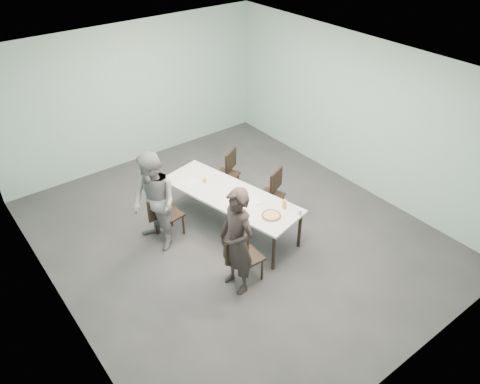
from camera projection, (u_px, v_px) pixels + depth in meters
ground at (234, 234)px, 8.37m from camera, size 7.00×7.00×0.00m
room_shell at (233, 132)px, 7.24m from camera, size 6.02×7.02×3.01m
table at (230, 197)px, 8.12m from camera, size 1.46×2.74×0.75m
chair_near_left at (243, 256)px, 7.14m from camera, size 0.62×0.43×0.87m
chair_far_left at (165, 213)px, 8.04m from camera, size 0.63×0.47×0.87m
chair_near_right at (273, 191)px, 8.62m from camera, size 0.65×0.54×0.87m
chair_far_right at (228, 170)px, 9.23m from camera, size 0.65×0.56×0.87m
diner_near at (237, 242)px, 6.82m from camera, size 0.47×0.67×1.78m
diner_far at (154, 202)px, 7.65m from camera, size 0.75×0.92×1.76m
pizza at (271, 215)px, 7.54m from camera, size 0.34×0.34×0.04m
side_plate at (258, 202)px, 7.89m from camera, size 0.18×0.18×0.01m
beer_glass at (284, 204)px, 7.71m from camera, size 0.08×0.08×0.15m
water_tumbler at (299, 212)px, 7.58m from camera, size 0.08×0.08×0.09m
tealight at (239, 198)px, 7.94m from camera, size 0.06×0.06×0.05m
amber_tumbler at (205, 180)px, 8.38m from camera, size 0.07×0.07×0.08m
menu at (190, 183)px, 8.38m from camera, size 0.34×0.28×0.01m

